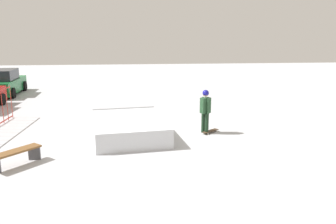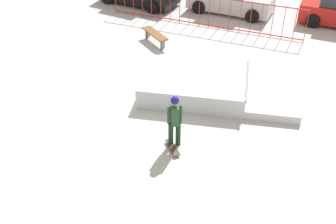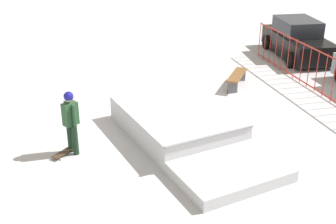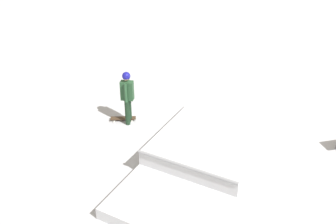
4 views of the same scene
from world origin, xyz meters
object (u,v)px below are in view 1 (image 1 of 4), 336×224
at_px(skate_ramp, 128,125).
at_px(park_bench, 15,155).
at_px(skater, 205,108).
at_px(skateboard, 210,131).
at_px(parked_car_green, 4,83).

xyz_separation_m(skate_ramp, park_bench, (-3.12, 3.28, 0.04)).
height_order(skate_ramp, park_bench, skate_ramp).
height_order(skater, skateboard, skater).
bearing_deg(skate_ramp, skater, -103.12).
distance_m(skate_ramp, skater, 3.11).
height_order(skateboard, parked_car_green, parked_car_green).
bearing_deg(skateboard, skater, 145.23).
bearing_deg(skate_ramp, park_bench, 125.86).
distance_m(skater, parked_car_green, 14.38).
xyz_separation_m(skate_ramp, parked_car_green, (9.13, 7.84, 0.41)).
bearing_deg(skater, skateboard, -23.47).
bearing_deg(skater, skate_ramp, 147.69).
xyz_separation_m(skate_ramp, skater, (-0.29, -3.02, 0.69)).
bearing_deg(skater, park_bench, 177.31).
bearing_deg(park_bench, parked_car_green, 20.45).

